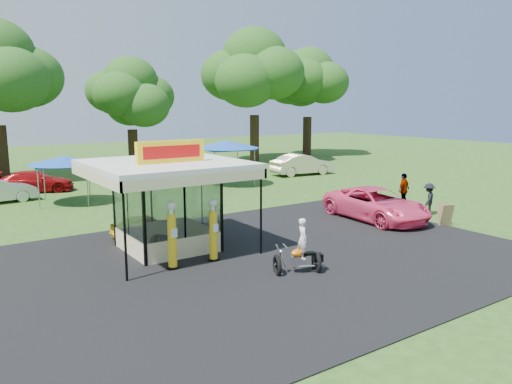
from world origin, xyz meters
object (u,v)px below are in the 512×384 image
at_px(kiosk_car, 146,226).
at_px(bg_car_e, 302,164).
at_px(a_frame_sign, 445,215).
at_px(spectator_east_b, 404,190).
at_px(tent_west, 64,161).
at_px(tent_east, 227,145).
at_px(gas_pump_left, 172,237).
at_px(bg_car_d, 196,168).
at_px(pink_sedan, 376,204).
at_px(gas_pump_right, 213,231).
at_px(spectator_east_a, 429,199).
at_px(gas_station_kiosk, 167,204).
at_px(bg_car_c, 171,170).
at_px(motorcycle, 301,251).
at_px(bg_car_b, 35,182).

relative_size(kiosk_car, bg_car_e, 0.57).
bearing_deg(a_frame_sign, kiosk_car, 174.26).
height_order(spectator_east_b, tent_west, tent_west).
bearing_deg(kiosk_car, tent_east, -45.36).
distance_m(gas_pump_left, bg_car_d, 21.94).
bearing_deg(spectator_east_b, pink_sedan, 8.61).
height_order(bg_car_e, tent_west, tent_west).
distance_m(gas_pump_left, pink_sedan, 11.17).
distance_m(gas_pump_right, spectator_east_b, 13.50).
bearing_deg(pink_sedan, bg_car_e, 67.65).
distance_m(bg_car_d, tent_east, 5.38).
relative_size(pink_sedan, bg_car_e, 1.11).
height_order(gas_pump_left, a_frame_sign, gas_pump_left).
xyz_separation_m(spectator_east_a, bg_car_e, (3.92, 14.63, 0.02)).
height_order(gas_station_kiosk, bg_car_c, gas_station_kiosk).
bearing_deg(bg_car_e, gas_pump_left, 135.96).
distance_m(motorcycle, pink_sedan, 8.71).
height_order(spectator_east_b, bg_car_d, spectator_east_b).
distance_m(bg_car_b, bg_car_c, 8.92).
relative_size(bg_car_e, tent_east, 1.14).
relative_size(pink_sedan, bg_car_b, 1.21).
relative_size(motorcycle, kiosk_car, 0.68).
bearing_deg(kiosk_car, bg_car_b, 6.25).
distance_m(bg_car_e, tent_west, 18.29).
relative_size(bg_car_c, tent_east, 1.12).
xyz_separation_m(spectator_east_a, spectator_east_b, (0.66, 2.09, 0.11)).
xyz_separation_m(kiosk_car, bg_car_d, (9.99, 14.62, 0.17)).
xyz_separation_m(a_frame_sign, bg_car_d, (-1.96, 20.52, 0.13)).
bearing_deg(bg_car_c, kiosk_car, 132.35).
xyz_separation_m(bg_car_b, bg_car_d, (11.55, 0.40, -0.01)).
bearing_deg(pink_sedan, a_frame_sign, -52.56).
xyz_separation_m(bg_car_b, bg_car_e, (18.80, -3.57, 0.16)).
distance_m(kiosk_car, bg_car_e, 20.27).
bearing_deg(gas_pump_right, motorcycle, -57.68).
bearing_deg(spectator_east_b, a_frame_sign, 50.88).
relative_size(gas_station_kiosk, motorcycle, 2.82).
xyz_separation_m(a_frame_sign, pink_sedan, (-1.70, 2.59, 0.25)).
distance_m(bg_car_b, bg_car_e, 19.14).
distance_m(a_frame_sign, bg_car_c, 19.64).
relative_size(gas_station_kiosk, kiosk_car, 1.92).
relative_size(bg_car_b, bg_car_c, 0.93).
distance_m(motorcycle, spectator_east_a, 11.33).
height_order(pink_sedan, tent_east, tent_east).
relative_size(bg_car_c, tent_west, 1.29).
height_order(pink_sedan, spectator_east_a, spectator_east_a).
xyz_separation_m(gas_pump_left, spectator_east_a, (14.16, 0.47, -0.32)).
height_order(kiosk_car, spectator_east_a, spectator_east_a).
height_order(kiosk_car, tent_west, tent_west).
distance_m(spectator_east_a, bg_car_b, 23.51).
relative_size(gas_pump_left, bg_car_e, 0.47).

